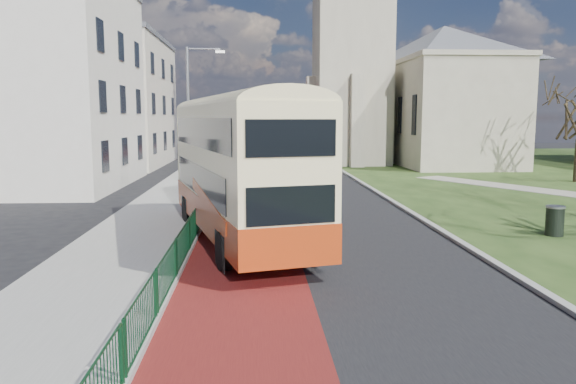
{
  "coord_description": "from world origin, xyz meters",
  "views": [
    {
      "loc": [
        -0.85,
        -13.68,
        4.27
      ],
      "look_at": [
        0.17,
        3.4,
        2.0
      ],
      "focal_mm": 35.0,
      "sensor_mm": 36.0,
      "label": 1
    }
  ],
  "objects": [
    {
      "name": "ground",
      "position": [
        0.0,
        0.0,
        0.0
      ],
      "size": [
        160.0,
        160.0,
        0.0
      ],
      "primitive_type": "plane",
      "color": "black",
      "rests_on": "ground"
    },
    {
      "name": "road_carriageway",
      "position": [
        1.5,
        20.0,
        0.01
      ],
      "size": [
        9.0,
        120.0,
        0.01
      ],
      "primitive_type": "cube",
      "color": "black",
      "rests_on": "ground"
    },
    {
      "name": "bus_lane",
      "position": [
        -1.2,
        20.0,
        0.01
      ],
      "size": [
        3.4,
        120.0,
        0.01
      ],
      "primitive_type": "cube",
      "color": "#591414",
      "rests_on": "ground"
    },
    {
      "name": "pavement_west",
      "position": [
        -5.0,
        20.0,
        0.06
      ],
      "size": [
        4.0,
        120.0,
        0.12
      ],
      "primitive_type": "cube",
      "color": "gray",
      "rests_on": "ground"
    },
    {
      "name": "kerb_west",
      "position": [
        -3.0,
        20.0,
        0.07
      ],
      "size": [
        0.25,
        120.0,
        0.13
      ],
      "primitive_type": "cube",
      "color": "#999993",
      "rests_on": "ground"
    },
    {
      "name": "kerb_east",
      "position": [
        6.1,
        22.0,
        0.07
      ],
      "size": [
        0.25,
        80.0,
        0.13
      ],
      "primitive_type": "cube",
      "color": "#999993",
      "rests_on": "ground"
    },
    {
      "name": "pedestrian_railing",
      "position": [
        -2.95,
        4.0,
        0.55
      ],
      "size": [
        0.07,
        24.0,
        1.12
      ],
      "color": "#0D3D1F",
      "rests_on": "ground"
    },
    {
      "name": "gothic_church",
      "position": [
        12.56,
        38.0,
        13.13
      ],
      "size": [
        16.38,
        18.0,
        40.0
      ],
      "color": "#9F9681",
      "rests_on": "ground"
    },
    {
      "name": "street_block_near",
      "position": [
        -14.0,
        22.0,
        6.51
      ],
      "size": [
        10.3,
        14.3,
        13.0
      ],
      "color": "beige",
      "rests_on": "ground"
    },
    {
      "name": "street_block_far",
      "position": [
        -14.0,
        38.0,
        5.76
      ],
      "size": [
        10.3,
        16.3,
        11.5
      ],
      "color": "beige",
      "rests_on": "ground"
    },
    {
      "name": "streetlamp",
      "position": [
        -4.35,
        18.0,
        4.59
      ],
      "size": [
        2.13,
        0.18,
        8.0
      ],
      "color": "gray",
      "rests_on": "pavement_west"
    },
    {
      "name": "bus",
      "position": [
        -1.43,
        5.5,
        2.78
      ],
      "size": [
        5.54,
        11.96,
        4.87
      ],
      "rotation": [
        0.0,
        0.0,
        0.25
      ],
      "color": "#AB330F",
      "rests_on": "ground"
    },
    {
      "name": "litter_bin",
      "position": [
        9.95,
        5.62,
        0.59
      ],
      "size": [
        0.84,
        0.84,
        1.08
      ],
      "rotation": [
        0.0,
        0.0,
        0.3
      ],
      "color": "black",
      "rests_on": "grass_green"
    }
  ]
}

